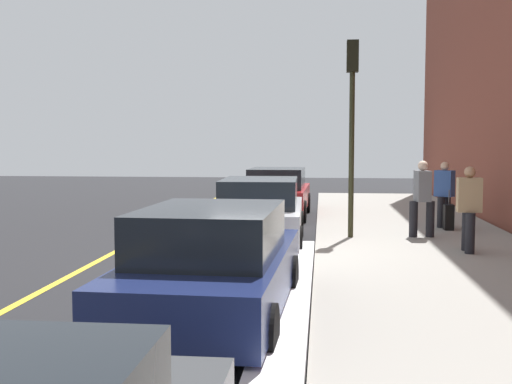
{
  "coord_description": "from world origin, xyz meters",
  "views": [
    {
      "loc": [
        -12.85,
        -1.12,
        2.32
      ],
      "look_at": [
        -2.41,
        -0.03,
        1.48
      ],
      "focal_mm": 44.19,
      "sensor_mm": 36.0,
      "label": 1
    }
  ],
  "objects_px": {
    "pedestrian_tan_coat": "(469,207)",
    "pedestrian_blue_coat": "(444,192)",
    "parked_car_navy": "(214,265)",
    "rolling_suitcase": "(448,217)",
    "parked_car_silver": "(260,212)",
    "pedestrian_grey_coat": "(422,196)",
    "parked_car_red": "(277,192)",
    "traffic_light_pole": "(352,105)"
  },
  "relations": [
    {
      "from": "pedestrian_tan_coat",
      "to": "pedestrian_blue_coat",
      "type": "distance_m",
      "value": 3.73
    },
    {
      "from": "parked_car_navy",
      "to": "rolling_suitcase",
      "type": "bearing_deg",
      "value": -29.03
    },
    {
      "from": "parked_car_silver",
      "to": "pedestrian_grey_coat",
      "type": "bearing_deg",
      "value": -78.22
    },
    {
      "from": "pedestrian_blue_coat",
      "to": "parked_car_red",
      "type": "bearing_deg",
      "value": 56.45
    },
    {
      "from": "pedestrian_blue_coat",
      "to": "rolling_suitcase",
      "type": "distance_m",
      "value": 0.79
    },
    {
      "from": "pedestrian_tan_coat",
      "to": "rolling_suitcase",
      "type": "xyz_separation_m",
      "value": [
        3.18,
        -0.24,
        -0.58
      ]
    },
    {
      "from": "parked_car_red",
      "to": "rolling_suitcase",
      "type": "xyz_separation_m",
      "value": [
        -3.5,
        -4.48,
        -0.29
      ]
    },
    {
      "from": "pedestrian_blue_coat",
      "to": "rolling_suitcase",
      "type": "xyz_separation_m",
      "value": [
        -0.54,
        -0.01,
        -0.57
      ]
    },
    {
      "from": "parked_car_navy",
      "to": "parked_car_red",
      "type": "height_order",
      "value": "same"
    },
    {
      "from": "parked_car_silver",
      "to": "traffic_light_pole",
      "type": "relative_size",
      "value": 1.0
    },
    {
      "from": "parked_car_silver",
      "to": "pedestrian_grey_coat",
      "type": "relative_size",
      "value": 2.54
    },
    {
      "from": "parked_car_navy",
      "to": "parked_car_red",
      "type": "xyz_separation_m",
      "value": [
        11.57,
        0.0,
        -0.0
      ]
    },
    {
      "from": "pedestrian_grey_coat",
      "to": "pedestrian_blue_coat",
      "type": "distance_m",
      "value": 1.98
    },
    {
      "from": "parked_car_navy",
      "to": "rolling_suitcase",
      "type": "xyz_separation_m",
      "value": [
        8.06,
        -4.47,
        -0.29
      ]
    },
    {
      "from": "traffic_light_pole",
      "to": "rolling_suitcase",
      "type": "relative_size",
      "value": 4.47
    },
    {
      "from": "pedestrian_blue_coat",
      "to": "parked_car_silver",
      "type": "bearing_deg",
      "value": 119.83
    },
    {
      "from": "pedestrian_tan_coat",
      "to": "rolling_suitcase",
      "type": "height_order",
      "value": "pedestrian_tan_coat"
    },
    {
      "from": "rolling_suitcase",
      "to": "parked_car_silver",
      "type": "bearing_deg",
      "value": 114.25
    },
    {
      "from": "parked_car_silver",
      "to": "traffic_light_pole",
      "type": "distance_m",
      "value": 3.17
    },
    {
      "from": "pedestrian_blue_coat",
      "to": "pedestrian_grey_coat",
      "type": "bearing_deg",
      "value": 155.27
    },
    {
      "from": "parked_car_silver",
      "to": "rolling_suitcase",
      "type": "bearing_deg",
      "value": -65.75
    },
    {
      "from": "traffic_light_pole",
      "to": "rolling_suitcase",
      "type": "xyz_separation_m",
      "value": [
        1.46,
        -2.46,
        -2.67
      ]
    },
    {
      "from": "rolling_suitcase",
      "to": "pedestrian_blue_coat",
      "type": "bearing_deg",
      "value": 1.28
    },
    {
      "from": "parked_car_silver",
      "to": "pedestrian_tan_coat",
      "type": "height_order",
      "value": "pedestrian_tan_coat"
    },
    {
      "from": "parked_car_navy",
      "to": "parked_car_red",
      "type": "distance_m",
      "value": 11.57
    },
    {
      "from": "parked_car_red",
      "to": "pedestrian_blue_coat",
      "type": "relative_size",
      "value": 2.62
    },
    {
      "from": "parked_car_silver",
      "to": "parked_car_navy",
      "type": "bearing_deg",
      "value": 179.99
    },
    {
      "from": "rolling_suitcase",
      "to": "parked_car_red",
      "type": "bearing_deg",
      "value": 51.95
    },
    {
      "from": "parked_car_navy",
      "to": "traffic_light_pole",
      "type": "xyz_separation_m",
      "value": [
        6.6,
        -2.02,
        2.38
      ]
    },
    {
      "from": "parked_car_navy",
      "to": "pedestrian_tan_coat",
      "type": "bearing_deg",
      "value": -40.94
    },
    {
      "from": "traffic_light_pole",
      "to": "pedestrian_grey_coat",
      "type": "bearing_deg",
      "value": -82.92
    },
    {
      "from": "pedestrian_blue_coat",
      "to": "rolling_suitcase",
      "type": "relative_size",
      "value": 1.68
    },
    {
      "from": "pedestrian_blue_coat",
      "to": "pedestrian_tan_coat",
      "type": "bearing_deg",
      "value": 176.46
    },
    {
      "from": "parked_car_red",
      "to": "pedestrian_blue_coat",
      "type": "height_order",
      "value": "pedestrian_blue_coat"
    },
    {
      "from": "parked_car_navy",
      "to": "pedestrian_grey_coat",
      "type": "height_order",
      "value": "pedestrian_grey_coat"
    },
    {
      "from": "traffic_light_pole",
      "to": "parked_car_red",
      "type": "bearing_deg",
      "value": 22.13
    },
    {
      "from": "parked_car_navy",
      "to": "parked_car_red",
      "type": "relative_size",
      "value": 1.05
    },
    {
      "from": "parked_car_navy",
      "to": "pedestrian_blue_coat",
      "type": "bearing_deg",
      "value": -27.41
    },
    {
      "from": "pedestrian_grey_coat",
      "to": "pedestrian_tan_coat",
      "type": "distance_m",
      "value": 2.02
    },
    {
      "from": "parked_car_navy",
      "to": "rolling_suitcase",
      "type": "height_order",
      "value": "parked_car_navy"
    },
    {
      "from": "parked_car_red",
      "to": "pedestrian_blue_coat",
      "type": "bearing_deg",
      "value": -123.55
    },
    {
      "from": "parked_car_silver",
      "to": "parked_car_red",
      "type": "height_order",
      "value": "same"
    }
  ]
}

